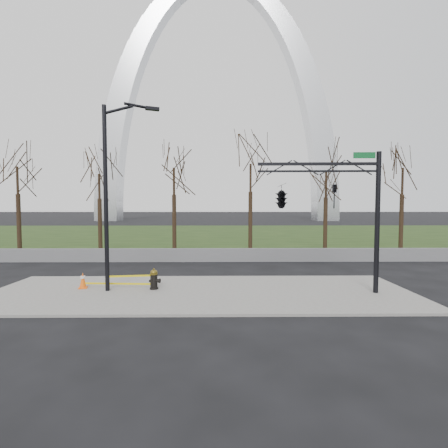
{
  "coord_description": "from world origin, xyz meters",
  "views": [
    {
      "loc": [
        0.85,
        -13.56,
        3.7
      ],
      "look_at": [
        1.02,
        2.0,
        2.88
      ],
      "focal_mm": 25.59,
      "sensor_mm": 36.0,
      "label": 1
    }
  ],
  "objects_px": {
    "fire_hydrant": "(154,279)",
    "traffic_signal_mast": "(300,197)",
    "traffic_cone": "(83,280)",
    "street_light": "(111,184)"
  },
  "relations": [
    {
      "from": "traffic_cone",
      "to": "traffic_signal_mast",
      "type": "height_order",
      "value": "traffic_signal_mast"
    },
    {
      "from": "fire_hydrant",
      "to": "traffic_signal_mast",
      "type": "distance_m",
      "value": 7.24
    },
    {
      "from": "fire_hydrant",
      "to": "traffic_signal_mast",
      "type": "bearing_deg",
      "value": 11.8
    },
    {
      "from": "traffic_cone",
      "to": "traffic_signal_mast",
      "type": "distance_m",
      "value": 10.17
    },
    {
      "from": "traffic_cone",
      "to": "traffic_signal_mast",
      "type": "xyz_separation_m",
      "value": [
        9.45,
        -0.76,
        3.69
      ]
    },
    {
      "from": "street_light",
      "to": "traffic_cone",
      "type": "bearing_deg",
      "value": 146.98
    },
    {
      "from": "fire_hydrant",
      "to": "street_light",
      "type": "xyz_separation_m",
      "value": [
        -1.76,
        -0.15,
        4.17
      ]
    },
    {
      "from": "fire_hydrant",
      "to": "traffic_signal_mast",
      "type": "relative_size",
      "value": 0.15
    },
    {
      "from": "traffic_cone",
      "to": "street_light",
      "type": "xyz_separation_m",
      "value": [
        1.45,
        -0.34,
        4.24
      ]
    },
    {
      "from": "fire_hydrant",
      "to": "traffic_cone",
      "type": "height_order",
      "value": "fire_hydrant"
    }
  ]
}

